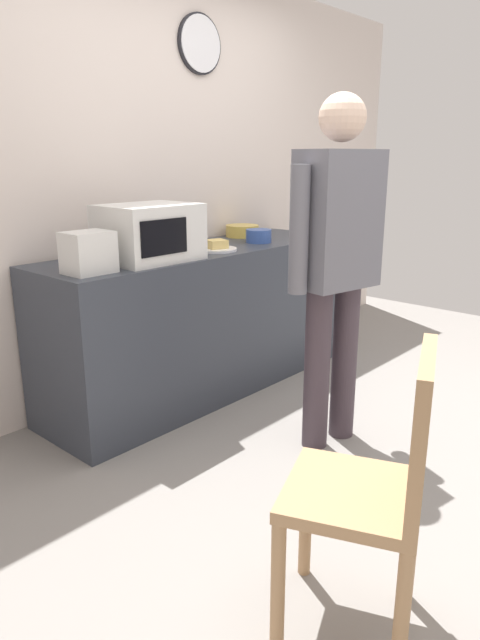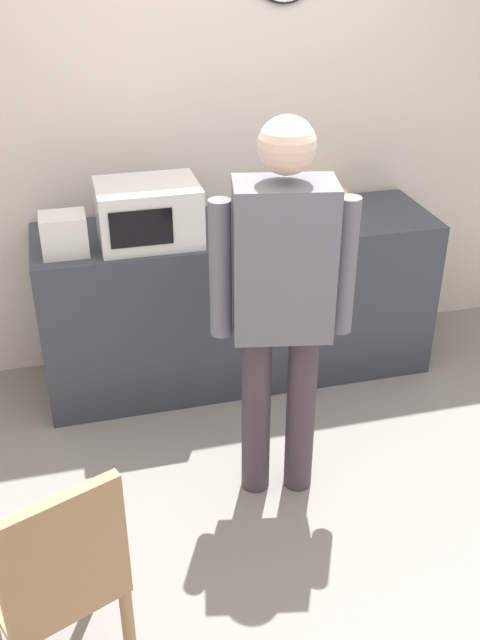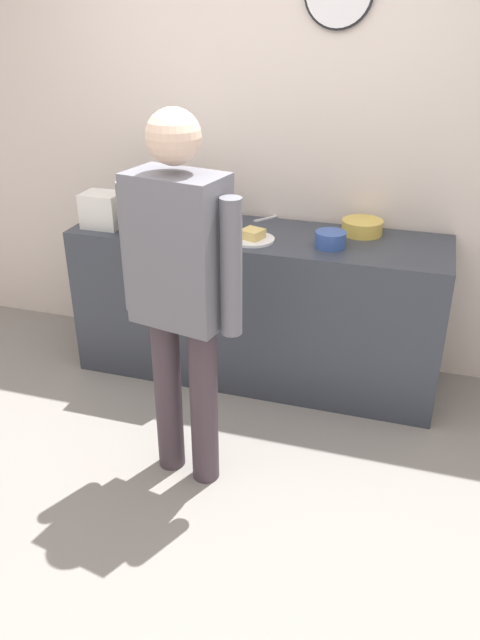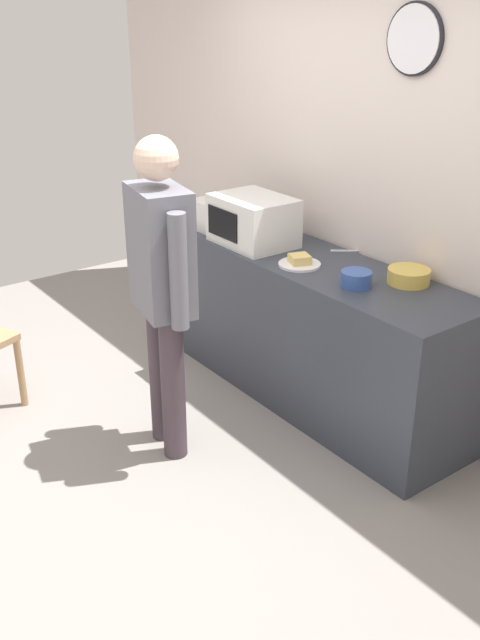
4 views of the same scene
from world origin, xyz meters
name	(u,v)px [view 4 (image 4 of 4)]	position (x,y,z in m)	size (l,w,h in m)	color
ground_plane	(138,459)	(0.00, 0.00, 0.00)	(6.00, 6.00, 0.00)	gray
back_wall	(360,185)	(0.00, 1.60, 1.30)	(5.40, 0.13, 2.60)	silver
kitchen_counter	(312,332)	(0.04, 1.22, 0.46)	(2.15, 0.62, 0.91)	#333842
microwave	(253,221)	(-0.44, 1.13, 1.06)	(0.50, 0.39, 0.30)	silver
sandwich_plate	(300,262)	(0.04, 1.10, 0.93)	(0.25, 0.25, 0.07)	white
salad_bowl	(356,279)	(0.47, 1.13, 0.95)	(0.17, 0.17, 0.08)	#33519E
cereal_bowl	(409,276)	(0.61, 1.39, 0.95)	(0.23, 0.23, 0.08)	gold
toaster	(209,215)	(-0.86, 1.08, 1.01)	(0.22, 0.18, 0.20)	silver
fork_utensil	(281,233)	(-0.50, 1.40, 0.92)	(0.17, 0.02, 0.01)	silver
spoon_utensil	(345,251)	(0.02, 1.49, 0.92)	(0.17, 0.02, 0.01)	silver
person_standing	(162,278)	(-0.02, 0.22, 1.01)	(0.58, 0.31, 1.74)	#41343C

